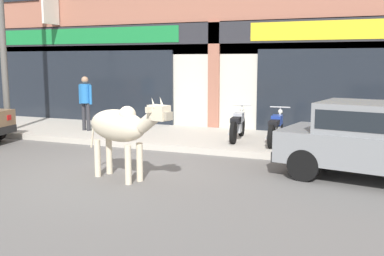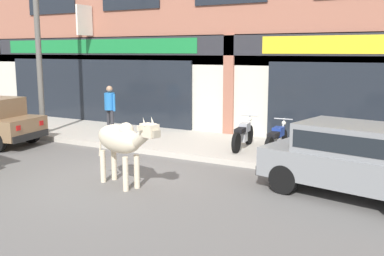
{
  "view_description": "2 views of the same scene",
  "coord_description": "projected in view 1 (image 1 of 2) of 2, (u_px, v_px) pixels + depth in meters",
  "views": [
    {
      "loc": [
        4.59,
        -7.63,
        2.22
      ],
      "look_at": [
        1.09,
        1.0,
        0.82
      ],
      "focal_mm": 42.0,
      "sensor_mm": 36.0,
      "label": 1
    },
    {
      "loc": [
        6.15,
        -7.88,
        2.86
      ],
      "look_at": [
        1.14,
        1.0,
        1.11
      ],
      "focal_mm": 42.0,
      "sensor_mm": 36.0,
      "label": 2
    }
  ],
  "objects": [
    {
      "name": "motorcycle_1",
      "position": [
        276.0,
        128.0,
        11.18
      ],
      "size": [
        0.52,
        1.81,
        0.88
      ],
      "color": "black",
      "rests_on": "sidewalk"
    },
    {
      "name": "motorcycle_0",
      "position": [
        238.0,
        125.0,
        11.75
      ],
      "size": [
        0.52,
        1.81,
        0.88
      ],
      "color": "black",
      "rests_on": "sidewalk"
    },
    {
      "name": "utility_pole",
      "position": [
        2.0,
        23.0,
        12.84
      ],
      "size": [
        0.18,
        0.18,
        6.25
      ],
      "primitive_type": "cylinder",
      "color": "#595651",
      "rests_on": "sidewalk"
    },
    {
      "name": "shop_building",
      "position": [
        217.0,
        8.0,
        13.73
      ],
      "size": [
        23.0,
        1.4,
        8.06
      ],
      "color": "#9E604C",
      "rests_on": "ground"
    },
    {
      "name": "cow",
      "position": [
        121.0,
        127.0,
        8.31
      ],
      "size": [
        2.08,
        0.99,
        1.61
      ],
      "color": "beige",
      "rests_on": "ground"
    },
    {
      "name": "pedestrian",
      "position": [
        85.0,
        97.0,
        13.22
      ],
      "size": [
        0.49,
        0.32,
        1.6
      ],
      "color": "#2D2D33",
      "rests_on": "sidewalk"
    },
    {
      "name": "sidewalk",
      "position": [
        194.0,
        138.0,
        12.54
      ],
      "size": [
        19.0,
        3.3,
        0.16
      ],
      "primitive_type": "cube",
      "color": "#B7AFA3",
      "rests_on": "ground"
    },
    {
      "name": "ground_plane",
      "position": [
        123.0,
        172.0,
        9.02
      ],
      "size": [
        90.0,
        90.0,
        0.0
      ],
      "primitive_type": "plane",
      "color": "#605E5B"
    },
    {
      "name": "car_0",
      "position": [
        377.0,
        138.0,
        8.25
      ],
      "size": [
        3.8,
        2.22,
        1.46
      ],
      "color": "black",
      "rests_on": "ground"
    }
  ]
}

